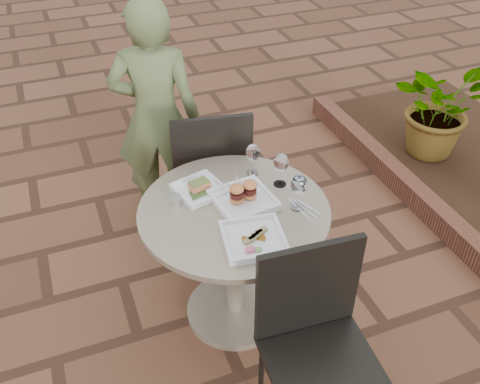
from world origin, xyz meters
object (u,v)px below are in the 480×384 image
object	(u,v)px
diner	(156,118)
plate_tuna	(254,238)
chair_far	(211,167)
chair_near	(316,332)
plate_sliders	(243,197)
plate_salmon	(199,189)
cafe_table	(234,247)

from	to	relation	value
diner	plate_tuna	world-z (taller)	diner
chair_far	chair_near	xyz separation A→B (m)	(0.02, -1.26, 0.00)
chair_far	chair_near	world-z (taller)	same
chair_near	plate_tuna	xyz separation A→B (m)	(-0.10, 0.41, 0.20)
chair_near	plate_sliders	xyz separation A→B (m)	(-0.05, 0.68, 0.21)
diner	chair_far	bearing A→B (deg)	140.30
chair_far	plate_salmon	world-z (taller)	chair_far
chair_far	diner	xyz separation A→B (m)	(-0.21, 0.36, 0.18)
cafe_table	plate_tuna	xyz separation A→B (m)	(0.00, -0.24, 0.26)
plate_salmon	chair_far	bearing A→B (deg)	65.38
cafe_table	chair_near	bearing A→B (deg)	-80.77
diner	plate_tuna	distance (m)	1.22
plate_sliders	plate_tuna	bearing A→B (deg)	-102.21
cafe_table	chair_near	size ratio (longest dim) A/B	0.97
diner	plate_sliders	size ratio (longest dim) A/B	4.92
chair_near	plate_salmon	bearing A→B (deg)	108.49
chair_far	diner	size ratio (longest dim) A/B	0.64
chair_far	plate_sliders	bearing A→B (deg)	96.72
cafe_table	diner	bearing A→B (deg)	97.48
plate_sliders	plate_tuna	size ratio (longest dim) A/B	0.98
plate_salmon	plate_sliders	size ratio (longest dim) A/B	0.90
chair_near	plate_salmon	size ratio (longest dim) A/B	3.51
chair_near	plate_salmon	xyz separation A→B (m)	(-0.21, 0.83, 0.20)
plate_salmon	chair_near	bearing A→B (deg)	-75.60
cafe_table	plate_tuna	world-z (taller)	plate_tuna
cafe_table	chair_near	world-z (taller)	chair_near
chair_far	diner	bearing A→B (deg)	-49.53
chair_far	plate_salmon	size ratio (longest dim) A/B	3.51
cafe_table	chair_far	distance (m)	0.62
plate_salmon	diner	bearing A→B (deg)	91.38
chair_far	plate_salmon	xyz separation A→B (m)	(-0.20, -0.43, 0.20)
cafe_table	chair_far	size ratio (longest dim) A/B	0.97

